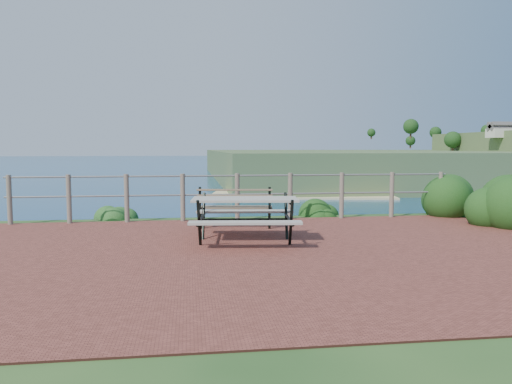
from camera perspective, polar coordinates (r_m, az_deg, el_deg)
ground at (r=7.42m, az=0.36°, el=-7.09°), size 10.00×7.00×0.12m
ocean at (r=207.19m, az=-7.39°, el=4.66°), size 1200.00×1200.00×0.00m
safety_railing at (r=10.62m, az=-2.15°, el=-0.26°), size 9.40×0.10×1.00m
picnic_table at (r=8.17m, az=-1.26°, el=-2.66°), size 1.78×1.48×0.72m
park_bench at (r=9.64m, az=-2.39°, el=-1.05°), size 1.46×0.55×0.81m
shrub_right_front at (r=11.17m, az=26.75°, el=-3.50°), size 1.25×1.25×1.78m
shrub_right_edge at (r=12.54m, az=21.34°, el=-2.42°), size 1.12×1.12×1.60m
shrub_lip_west at (r=11.60m, az=-15.92°, el=-2.85°), size 0.78×0.78×0.53m
shrub_lip_east at (r=11.69m, az=7.91°, el=-2.64°), size 0.80×0.80×0.56m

